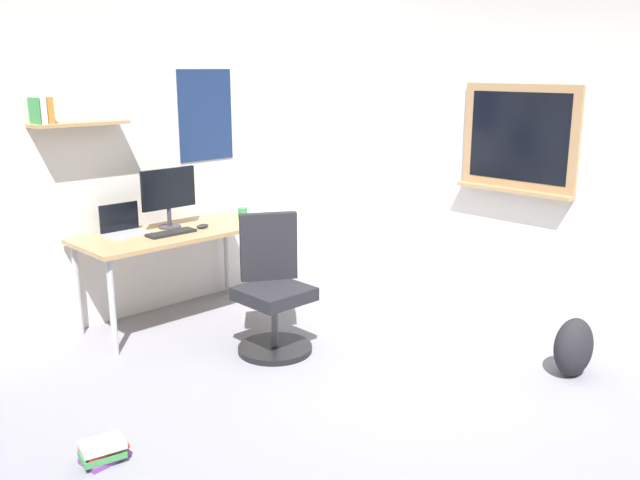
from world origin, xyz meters
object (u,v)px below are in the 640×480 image
monitor_primary (169,193)px  coffee_mug (243,213)px  keyboard (171,233)px  backpack (574,347)px  laptop (124,227)px  computer_mouse (203,226)px  book_stack_on_floor (103,451)px  desk (174,240)px  office_chair (273,293)px

monitor_primary → coffee_mug: size_ratio=5.04×
keyboard → backpack: 2.92m
laptop → computer_mouse: laptop is taller
keyboard → coffee_mug: size_ratio=4.02×
computer_mouse → book_stack_on_floor: (-1.56, -1.36, -0.68)m
coffee_mug → book_stack_on_floor: (-1.99, -1.41, -0.71)m
desk → office_chair: bearing=-78.2°
desk → book_stack_on_floor: 2.07m
laptop → computer_mouse: (0.54, -0.24, -0.04)m
monitor_primary → book_stack_on_floor: (-1.39, -1.55, -0.94)m
desk → coffee_mug: size_ratio=15.99×
laptop → keyboard: 0.35m
coffee_mug → backpack: bearing=-75.5°
office_chair → monitor_primary: 1.20m
office_chair → monitor_primary: bearing=98.6°
computer_mouse → book_stack_on_floor: size_ratio=0.43×
office_chair → backpack: 2.02m
desk → computer_mouse: (0.21, -0.08, 0.09)m
monitor_primary → backpack: size_ratio=1.20×
desk → laptop: 0.39m
book_stack_on_floor → computer_mouse: bearing=41.0°
desk → laptop: size_ratio=4.74×
computer_mouse → coffee_mug: size_ratio=1.13×
laptop → book_stack_on_floor: size_ratio=1.27×
keyboard → coffee_mug: bearing=4.0°
desk → book_stack_on_floor: desk is taller
monitor_primary → office_chair: bearing=-81.4°
computer_mouse → office_chair: bearing=-90.9°
laptop → monitor_primary: 0.43m
laptop → backpack: 3.26m
computer_mouse → book_stack_on_floor: 2.18m
desk → keyboard: (-0.07, -0.08, 0.08)m
keyboard → office_chair: bearing=-72.5°
monitor_primary → keyboard: bearing=-120.3°
book_stack_on_floor → monitor_primary: bearing=48.0°
desk → backpack: 2.95m
monitor_primary → coffee_mug: 0.65m
backpack → book_stack_on_floor: backpack is taller
office_chair → coffee_mug: size_ratio=10.33×
coffee_mug → book_stack_on_floor: coffee_mug is taller
coffee_mug → monitor_primary: bearing=166.9°
computer_mouse → backpack: size_ratio=0.27×
laptop → book_stack_on_floor: (-1.02, -1.60, -0.72)m
desk → backpack: (1.30, -2.61, -0.46)m
laptop → desk: bearing=-25.1°
laptop → book_stack_on_floor: bearing=-122.7°
coffee_mug → backpack: size_ratio=0.24×
desk → coffee_mug: bearing=-2.9°
monitor_primary → desk: bearing=-109.0°
laptop → coffee_mug: size_ratio=3.37×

